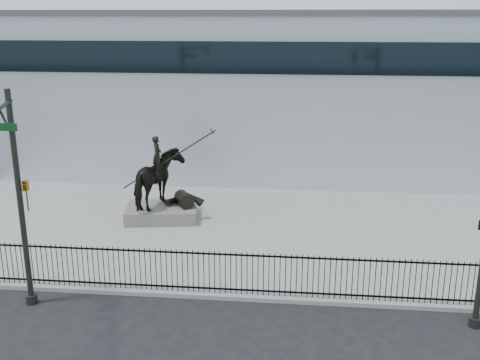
# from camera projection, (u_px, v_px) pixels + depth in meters

# --- Properties ---
(ground) EXTENTS (120.00, 120.00, 0.00)m
(ground) POSITION_uv_depth(u_px,v_px,m) (244.00, 318.00, 17.50)
(ground) COLOR black
(ground) RESTS_ON ground
(plaza) EXTENTS (30.00, 12.00, 0.15)m
(plaza) POSITION_uv_depth(u_px,v_px,m) (260.00, 232.00, 24.15)
(plaza) COLOR gray
(plaza) RESTS_ON ground
(building) EXTENTS (44.00, 14.00, 9.00)m
(building) POSITION_uv_depth(u_px,v_px,m) (274.00, 90.00, 35.29)
(building) COLOR #B4BAC4
(building) RESTS_ON ground
(picket_fence) EXTENTS (22.10, 0.10, 1.50)m
(picket_fence) POSITION_uv_depth(u_px,v_px,m) (248.00, 274.00, 18.43)
(picket_fence) COLOR black
(picket_fence) RESTS_ON plaza
(statue_plinth) EXTENTS (3.44, 2.61, 0.59)m
(statue_plinth) POSITION_uv_depth(u_px,v_px,m) (162.00, 212.00, 25.45)
(statue_plinth) COLOR #605E57
(statue_plinth) RESTS_ON plaza
(equestrian_statue) EXTENTS (3.99, 2.78, 3.41)m
(equestrian_statue) POSITION_uv_depth(u_px,v_px,m) (162.00, 180.00, 25.02)
(equestrian_statue) COLOR black
(equestrian_statue) RESTS_ON statue_plinth
(traffic_signal_left) EXTENTS (1.52, 4.84, 7.00)m
(traffic_signal_left) POSITION_uv_depth(u_px,v_px,m) (13.00, 194.00, 16.42)
(traffic_signal_left) COLOR black
(traffic_signal_left) RESTS_ON ground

